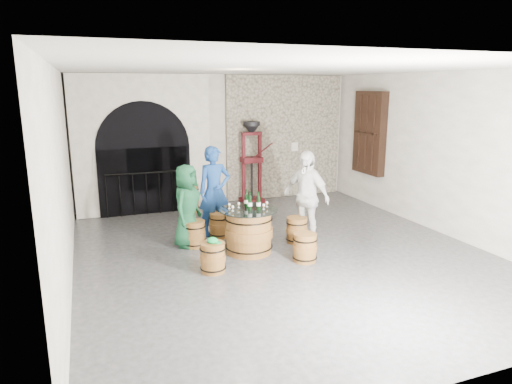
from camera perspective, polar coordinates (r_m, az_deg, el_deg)
name	(u,v)px	position (r m, az deg, el deg)	size (l,w,h in m)	color
ground	(282,253)	(8.27, 3.21, -7.57)	(8.00, 8.00, 0.00)	#303033
wall_back	(218,140)	(11.58, -4.77, 6.52)	(8.00, 8.00, 0.00)	silver
wall_front	(460,233)	(4.59, 24.18, -4.71)	(8.00, 8.00, 0.00)	silver
wall_left	(62,179)	(7.19, -23.05, 1.50)	(8.00, 8.00, 0.00)	silver
wall_right	(444,154)	(9.80, 22.47, 4.39)	(8.00, 8.00, 0.00)	silver
ceiling	(284,68)	(7.74, 3.52, 15.18)	(8.00, 8.00, 0.00)	beige
stone_facing_panel	(284,137)	(12.14, 3.56, 6.85)	(3.20, 0.12, 3.18)	tan
arched_opening	(142,145)	(10.95, -14.02, 5.71)	(3.10, 0.60, 3.19)	silver
shuttered_window	(369,133)	(11.56, 13.98, 7.17)	(0.23, 1.10, 2.00)	black
barrel_table	(249,231)	(8.15, -0.91, -4.91)	(1.04, 1.04, 0.80)	brown
barrel_stool_left	(195,234)	(8.55, -7.68, -5.22)	(0.43, 0.43, 0.49)	brown
barrel_stool_far	(220,225)	(9.05, -4.58, -4.12)	(0.43, 0.43, 0.49)	brown
barrel_stool_right	(297,230)	(8.73, 5.13, -4.76)	(0.43, 0.43, 0.49)	brown
barrel_stool_near_right	(305,248)	(7.83, 6.14, -6.92)	(0.43, 0.43, 0.49)	brown
barrel_stool_near_left	(213,257)	(7.39, -5.42, -8.15)	(0.43, 0.43, 0.49)	brown
green_cap	(213,241)	(7.29, -5.44, -6.06)	(0.23, 0.18, 0.10)	#0C8A3C
person_green	(187,206)	(8.46, -8.64, -1.73)	(0.75, 0.49, 1.54)	#124226
person_blue	(214,191)	(9.03, -5.22, 0.10)	(0.65, 0.43, 1.78)	navy
person_white	(306,197)	(8.68, 6.27, -0.57)	(1.03, 0.43, 1.75)	white
wine_bottle_left	(250,202)	(7.97, -0.77, -1.32)	(0.08, 0.08, 0.32)	black
wine_bottle_center	(259,202)	(7.97, 0.32, -1.31)	(0.08, 0.08, 0.32)	black
wine_bottle_right	(246,200)	(8.15, -1.21, -0.98)	(0.08, 0.08, 0.32)	black
tasting_glass_a	(233,208)	(7.91, -2.92, -2.06)	(0.05, 0.05, 0.10)	#A2691F
tasting_glass_b	(267,204)	(8.18, 1.37, -1.54)	(0.05, 0.05, 0.10)	#A2691F
tasting_glass_c	(239,205)	(8.12, -2.17, -1.65)	(0.05, 0.05, 0.10)	#A2691F
tasting_glass_d	(250,203)	(8.27, -0.78, -1.37)	(0.05, 0.05, 0.10)	#A2691F
tasting_glass_e	(264,207)	(8.01, 0.98, -1.84)	(0.05, 0.05, 0.10)	#A2691F
tasting_glass_f	(229,206)	(8.07, -3.36, -1.76)	(0.05, 0.05, 0.10)	#A2691F
side_barrel	(189,198)	(10.90, -8.42, -0.76)	(0.50, 0.50, 0.67)	brown
corking_press	(252,156)	(11.48, -0.53, 4.50)	(0.85, 0.47, 2.06)	#4B0C14
control_box	(294,147)	(12.20, 4.77, 5.68)	(0.18, 0.10, 0.22)	silver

